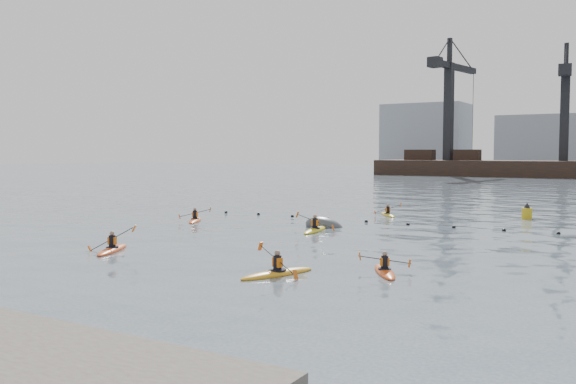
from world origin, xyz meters
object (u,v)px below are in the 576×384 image
kayaker_4 (385,271)px  kayaker_5 (388,214)px  mooring_buoy (325,227)px  kayaker_0 (112,249)px  kayaker_3 (315,229)px  kayaker_2 (195,220)px  nav_buoy (527,213)px  kayaker_1 (277,272)px

kayaker_4 → kayaker_5: size_ratio=1.04×
mooring_buoy → kayaker_4: bearing=-53.3°
kayaker_0 → kayaker_3: kayaker_0 is taller
kayaker_3 → kayaker_0: bearing=-122.5°
kayaker_0 → kayaker_2: 12.77m
kayaker_3 → nav_buoy: 16.87m
nav_buoy → kayaker_1: bearing=-100.2°
kayaker_2 → kayaker_4: 20.61m
kayaker_1 → kayaker_2: size_ratio=1.09×
kayaker_5 → mooring_buoy: 8.69m
kayaker_0 → kayaker_5: 22.81m
kayaker_3 → kayaker_5: bearing=78.4°
kayaker_1 → mooring_buoy: kayaker_1 is taller
kayaker_4 → kayaker_5: bearing=-100.6°
kayaker_0 → kayaker_4: (13.20, 1.71, -0.01)m
kayaker_1 → kayaker_5: size_ratio=1.23×
kayaker_1 → kayaker_5: kayaker_1 is taller
mooring_buoy → nav_buoy: (10.12, 11.72, 0.40)m
kayaker_0 → kayaker_2: size_ratio=1.06×
kayaker_5 → mooring_buoy: size_ratio=1.14×
kayaker_0 → kayaker_1: bearing=-30.8°
kayaker_4 → nav_buoy: size_ratio=2.24×
kayaker_1 → nav_buoy: 26.49m
kayaker_4 → mooring_buoy: bearing=-85.3°
kayaker_4 → kayaker_5: 22.01m
kayaker_4 → kayaker_2: bearing=-61.5°
kayaker_1 → kayaker_3: (-4.98, 12.25, 0.00)m
kayaker_4 → mooring_buoy: kayaker_4 is taller
kayaker_2 → mooring_buoy: 9.28m
kayaker_1 → nav_buoy: size_ratio=2.65×
kayaker_0 → mooring_buoy: bearing=45.9°
kayaker_1 → kayaker_5: (-4.62, 23.01, -0.01)m
kayaker_3 → kayaker_4: 12.84m
kayaker_1 → kayaker_3: 13.23m
kayaker_3 → mooring_buoy: 2.15m
kayaker_2 → nav_buoy: 23.46m
kayaker_0 → kayaker_5: (5.20, 22.21, -0.01)m
kayaker_2 → kayaker_1: bearing=-71.8°
kayaker_3 → nav_buoy: bearing=45.4°
kayaker_5 → kayaker_2: bearing=-171.1°
kayaker_2 → kayaker_5: kayaker_2 is taller
kayaker_2 → mooring_buoy: size_ratio=1.29×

